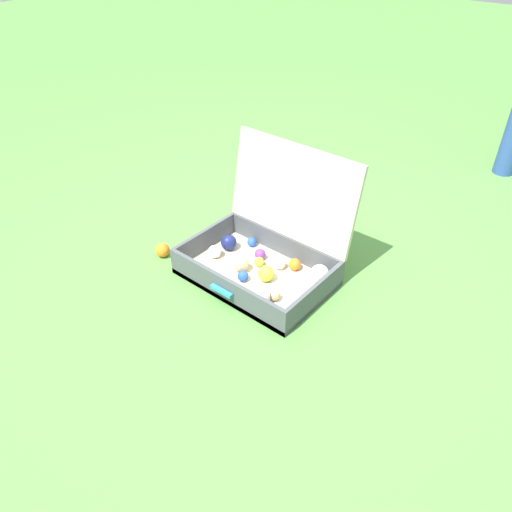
% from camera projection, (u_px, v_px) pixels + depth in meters
% --- Properties ---
extents(ground_plane, '(16.00, 16.00, 0.00)m').
position_uv_depth(ground_plane, '(273.00, 277.00, 2.15)').
color(ground_plane, '#569342').
extents(open_suitcase, '(0.64, 0.53, 0.54)m').
position_uv_depth(open_suitcase, '(267.00, 250.00, 2.12)').
color(open_suitcase, beige).
rests_on(open_suitcase, ground).
extents(stray_ball_on_grass, '(0.07, 0.07, 0.07)m').
position_uv_depth(stray_ball_on_grass, '(163.00, 250.00, 2.26)').
color(stray_ball_on_grass, orange).
rests_on(stray_ball_on_grass, ground).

